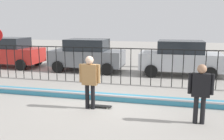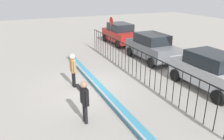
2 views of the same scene
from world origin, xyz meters
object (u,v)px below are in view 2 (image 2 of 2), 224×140
skateboard (79,87)px  skateboarder (73,67)px  camera_operator (84,98)px  stop_sign (111,27)px  parked_car_red (120,33)px  parked_car_silver (210,70)px  parked_car_gray (151,47)px

skateboard → skateboarder: bearing=-147.5°
skateboard → camera_operator: camera_operator is taller
skateboard → stop_sign: (-8.12, 5.45, 1.56)m
skateboarder → parked_car_red: parked_car_red is taller
parked_car_silver → parked_car_red: bearing=178.5°
parked_car_gray → stop_sign: bearing=-168.1°
skateboarder → stop_sign: size_ratio=0.72×
skateboarder → parked_car_silver: 7.04m
camera_operator → parked_car_silver: parked_car_silver is taller
parked_car_silver → stop_sign: 10.88m
camera_operator → stop_sign: bearing=0.6°
skateboard → stop_sign: size_ratio=0.32×
parked_car_red → parked_car_gray: (5.42, -0.14, 0.00)m
skateboarder → parked_car_silver: (3.02, 6.35, -0.10)m
parked_car_silver → skateboard: bearing=-114.6°
skateboarder → camera_operator: (3.44, -0.46, -0.04)m
parked_car_gray → stop_sign: stop_sign is taller
skateboard → parked_car_silver: parked_car_silver is taller
parked_car_red → stop_sign: 1.08m
parked_car_gray → parked_car_silver: 5.33m
skateboarder → skateboard: size_ratio=2.24×
parked_car_silver → stop_sign: stop_sign is taller
skateboarder → parked_car_red: (-7.73, 6.48, -0.10)m
skateboarder → skateboard: 1.07m
skateboarder → parked_car_gray: (-2.31, 6.34, -0.10)m
skateboard → camera_operator: 3.34m
skateboard → parked_car_gray: bearing=116.7°
skateboard → camera_operator: bearing=-7.6°
camera_operator → parked_car_gray: bearing=-20.8°
skateboard → parked_car_red: parked_car_red is taller
camera_operator → skateboarder: bearing=21.3°
skateboard → parked_car_red: (-8.03, 6.31, 0.91)m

